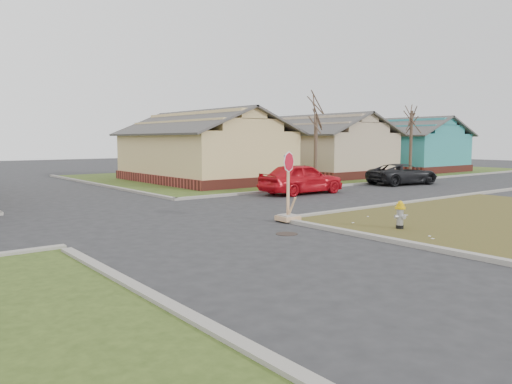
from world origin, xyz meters
TOP-DOWN VIEW (x-y plane):
  - ground at (0.00, 0.00)m, footprint 120.00×120.00m
  - verge_far_right at (22.00, 18.00)m, footprint 37.00×19.00m
  - curbs at (0.00, 5.00)m, footprint 80.00×40.00m
  - manhole at (2.20, -0.50)m, footprint 0.64×0.64m
  - side_house_yellow at (10.00, 16.50)m, footprint 7.60×11.60m
  - side_house_tan at (20.00, 16.50)m, footprint 7.60×11.60m
  - side_house_teal at (30.00, 16.50)m, footprint 7.60×11.60m
  - tree_mid_right at (14.00, 10.20)m, footprint 0.22×0.22m
  - tree_far_right at (24.00, 10.50)m, footprint 0.22×0.22m
  - fire_hydrant at (5.32, -2.13)m, footprint 0.32×0.32m
  - stop_sign at (3.66, 1.08)m, footprint 0.65×0.64m
  - red_sedan at (9.96, 7.14)m, footprint 4.62×1.99m
  - dark_pickup at (18.52, 7.22)m, footprint 4.84×2.81m

SIDE VIEW (x-z plane):
  - ground at x=0.00m, z-range 0.00..0.00m
  - curbs at x=0.00m, z-range -0.06..0.06m
  - manhole at x=2.20m, z-range 0.00..0.01m
  - verge_far_right at x=22.00m, z-range 0.00..0.05m
  - fire_hydrant at x=5.32m, z-range 0.09..0.94m
  - stop_sign at x=3.66m, z-range -0.60..1.70m
  - dark_pickup at x=18.52m, z-range 0.00..1.27m
  - red_sedan at x=9.96m, z-range 0.00..1.56m
  - tree_mid_right at x=14.00m, z-range 0.05..4.25m
  - side_house_yellow at x=10.00m, z-range -0.16..4.54m
  - side_house_tan at x=20.00m, z-range -0.16..4.54m
  - side_house_teal at x=30.00m, z-range -0.16..4.54m
  - tree_far_right at x=24.00m, z-range 0.05..4.81m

